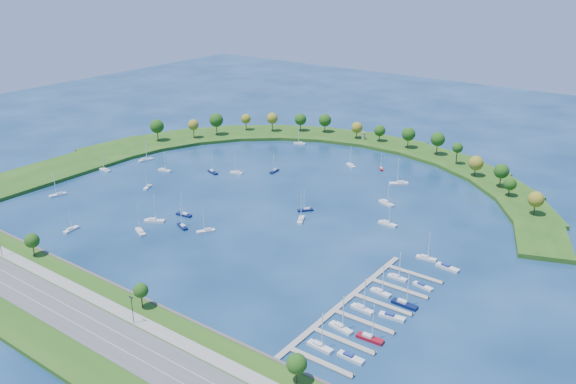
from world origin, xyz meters
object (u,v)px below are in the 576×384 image
Objects in this scene: moored_boat_15 at (58,194)px; docked_boat_7 at (404,303)px; moored_boat_1 at (147,187)px; docked_boat_5 at (392,316)px; moored_boat_20 at (154,220)px; moored_boat_7 at (140,231)px; harbor_tower at (364,136)px; docked_boat_10 at (426,257)px; moored_boat_14 at (301,219)px; docked_boat_9 at (423,286)px; moored_boat_19 at (351,165)px; moored_boat_21 at (182,226)px; docked_boat_1 at (351,357)px; docked_boat_4 at (362,308)px; moored_boat_9 at (165,170)px; dock_system at (362,309)px; moored_boat_0 at (213,172)px; docked_boat_2 at (341,327)px; moored_boat_4 at (387,203)px; moored_boat_5 at (71,229)px; moored_boat_11 at (381,168)px; moored_boat_13 at (274,171)px; docked_boat_8 at (397,277)px; moored_boat_10 at (305,209)px; docked_boat_6 at (381,292)px; moored_boat_2 at (236,172)px; moored_boat_16 at (206,230)px; moored_boat_17 at (105,169)px; moored_boat_6 at (387,223)px; moored_boat_18 at (184,214)px; docked_boat_0 at (320,346)px; docked_boat_11 at (447,267)px; moored_boat_3 at (399,183)px; docked_boat_3 at (370,338)px; moored_boat_12 at (300,143)px; moored_boat_8 at (146,159)px.

moored_boat_15 is 189.26m from docked_boat_7.
docked_boat_5 is (160.20, -33.47, -0.19)m from moored_boat_1.
moored_boat_7 is at bearing -103.22° from moored_boat_20.
docked_boat_10 reaches higher than harbor_tower.
moored_boat_14 is 1.51× the size of docked_boat_9.
moored_boat_19 is 119.47m from moored_boat_21.
docked_boat_4 is (-10.46, 25.54, 0.27)m from docked_boat_1.
moored_boat_1 is 0.90× the size of moored_boat_9.
moored_boat_21 is (-98.99, 10.74, 0.54)m from dock_system.
dock_system is at bearing -60.61° from harbor_tower.
docked_boat_1 is at bearing -166.40° from moored_boat_7.
moored_boat_0 is 163.25m from docked_boat_2.
moored_boat_15 is 1.01× the size of moored_boat_19.
harbor_tower is 229.72m from docked_boat_1.
moored_boat_5 is at bearing -111.42° from moored_boat_4.
moored_boat_19 is at bearing 72.78° from moored_boat_11.
moored_boat_13 reaches higher than docked_boat_1.
moored_boat_20 reaches higher than docked_boat_8.
harbor_tower is at bearing 126.99° from docked_boat_2.
moored_boat_10 is at bearing 136.27° from moored_boat_19.
docked_boat_6 reaches higher than docked_boat_8.
moored_boat_2 is at bearing 17.78° from moored_boat_9.
moored_boat_19 is at bearing 158.49° from moored_boat_4.
moored_boat_16 reaches higher than moored_boat_17.
moored_boat_1 is at bearing 176.85° from docked_boat_6.
docked_boat_1 is 0.75× the size of docked_boat_6.
moored_boat_20 is at bearing 155.62° from moored_boat_17.
moored_boat_13 is 0.89× the size of moored_boat_14.
docked_boat_4 reaches higher than docked_boat_1.
docked_boat_5 is at bearing -90.40° from moored_boat_5.
moored_boat_6 is 1.14× the size of moored_boat_9.
moored_boat_18 is at bearing 33.45° from moored_boat_20.
moored_boat_7 is 1.06× the size of docked_boat_10.
moored_boat_19 reaches higher than docked_boat_6.
docked_boat_0 reaches higher than moored_boat_21.
docked_boat_7 is at bearing -6.80° from docked_boat_6.
moored_boat_21 is at bearing 177.65° from docked_boat_4.
docked_boat_5 is (74.65, -133.24, -0.18)m from moored_boat_11.
docked_boat_11 is at bearing 121.36° from moored_boat_10.
moored_boat_17 is 0.85× the size of moored_boat_20.
moored_boat_7 is at bearing -164.83° from docked_boat_8.
moored_boat_3 is 129.24m from docked_boat_5.
docked_boat_3 is (91.35, -142.87, 0.04)m from moored_boat_19.
docked_boat_4 reaches higher than moored_boat_1.
moored_boat_19 is at bearing 126.15° from docked_boat_4.
moored_boat_6 reaches higher than docked_boat_9.
moored_boat_11 is at bearing -80.39° from moored_boat_3.
moored_boat_12 is 0.91× the size of moored_boat_14.
moored_boat_18 is (41.69, -14.25, 0.03)m from moored_boat_1.
docked_boat_0 is at bearing -98.45° from moored_boat_8.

